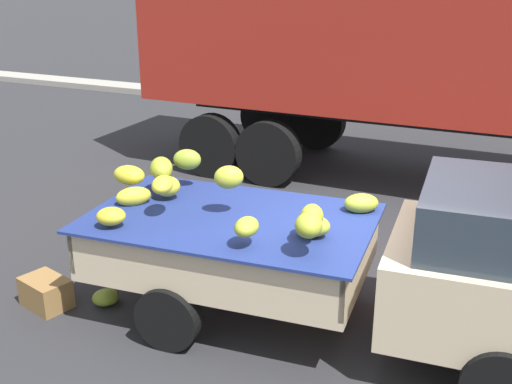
{
  "coord_description": "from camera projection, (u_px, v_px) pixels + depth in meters",
  "views": [
    {
      "loc": [
        1.3,
        -5.5,
        3.47
      ],
      "look_at": [
        -1.14,
        -0.2,
        1.34
      ],
      "focal_mm": 44.01,
      "sensor_mm": 36.0,
      "label": 1
    }
  ],
  "objects": [
    {
      "name": "curb_strip",
      "position": [
        475.0,
        121.0,
        14.32
      ],
      "size": [
        80.0,
        0.8,
        0.16
      ],
      "primitive_type": "cube",
      "color": "gray",
      "rests_on": "ground"
    },
    {
      "name": "ground",
      "position": [
        365.0,
        325.0,
        6.4
      ],
      "size": [
        220.0,
        220.0,
        0.0
      ],
      "primitive_type": "plane",
      "color": "#28282B"
    },
    {
      "name": "produce_crate",
      "position": [
        46.0,
        292.0,
        6.7
      ],
      "size": [
        0.6,
        0.48,
        0.32
      ],
      "primitive_type": "cube",
      "rotation": [
        0.0,
        0.0,
        -0.27
      ],
      "color": "olive",
      "rests_on": "ground"
    },
    {
      "name": "pickup_truck",
      "position": [
        429.0,
        264.0,
        5.72
      ],
      "size": [
        5.12,
        2.16,
        1.7
      ],
      "rotation": [
        0.0,
        0.0,
        0.08
      ],
      "color": "#CCB793",
      "rests_on": "ground"
    },
    {
      "name": "fallen_banana_bunch_near_tailgate",
      "position": [
        106.0,
        297.0,
        6.75
      ],
      "size": [
        0.39,
        0.39,
        0.17
      ],
      "primitive_type": "ellipsoid",
      "rotation": [
        0.0,
        0.0,
        4.01
      ],
      "color": "olive",
      "rests_on": "ground"
    }
  ]
}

